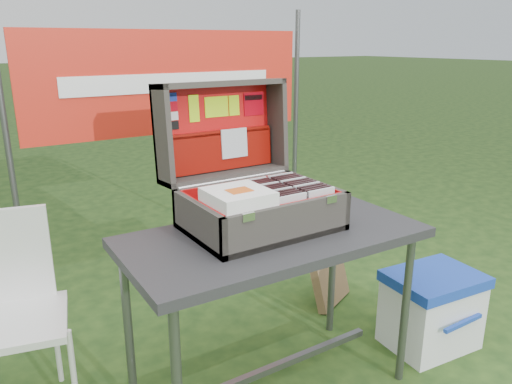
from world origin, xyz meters
TOP-DOWN VIEW (x-y plane):
  - table at (-0.03, 0.07)m, footprint 1.24×0.64m
  - table_top at (-0.03, 0.07)m, footprint 1.24×0.64m
  - table_leg_fr at (0.52, -0.17)m, footprint 0.04×0.04m
  - table_leg_bl at (-0.58, 0.32)m, footprint 0.04×0.04m
  - table_leg_br at (0.52, 0.32)m, footprint 0.04×0.04m
  - table_brace at (-0.03, 0.07)m, footprint 1.08×0.03m
  - suitcase at (-0.04, 0.21)m, footprint 0.60×0.59m
  - suitcase_base_bottom at (-0.04, 0.15)m, footprint 0.60×0.43m
  - suitcase_base_wall_front at (-0.04, -0.05)m, footprint 0.60×0.02m
  - suitcase_base_wall_back at (-0.04, 0.35)m, footprint 0.60×0.02m
  - suitcase_base_wall_left at (-0.33, 0.15)m, footprint 0.02×0.43m
  - suitcase_base_wall_right at (0.24, 0.15)m, footprint 0.02×0.43m
  - suitcase_liner_floor at (-0.04, 0.15)m, footprint 0.55×0.38m
  - suitcase_latch_left at (-0.24, -0.07)m, footprint 0.05×0.01m
  - suitcase_latch_right at (0.15, -0.07)m, footprint 0.05×0.01m
  - suitcase_hinge at (-0.04, 0.36)m, footprint 0.54×0.02m
  - suitcase_lid_back at (-0.04, 0.53)m, footprint 0.60×0.05m
  - suitcase_lid_rim_far at (-0.04, 0.47)m, footprint 0.60×0.16m
  - suitcase_lid_rim_near at (-0.04, 0.44)m, footprint 0.60×0.16m
  - suitcase_lid_rim_left at (-0.33, 0.46)m, footprint 0.02×0.19m
  - suitcase_lid_rim_right at (0.24, 0.46)m, footprint 0.02×0.19m
  - suitcase_lid_liner at (-0.04, 0.51)m, footprint 0.55×0.03m
  - suitcase_liner_wall_front at (-0.04, -0.04)m, footprint 0.55×0.01m
  - suitcase_liner_wall_back at (-0.04, 0.34)m, footprint 0.55×0.01m
  - suitcase_liner_wall_left at (-0.32, 0.15)m, footprint 0.01×0.38m
  - suitcase_liner_wall_right at (0.23, 0.15)m, footprint 0.01×0.38m
  - suitcase_lid_pocket at (-0.04, 0.49)m, footprint 0.53×0.04m
  - suitcase_pocket_edge at (-0.04, 0.49)m, footprint 0.52×0.02m
  - suitcase_pocket_cd at (0.02, 0.47)m, footprint 0.13×0.02m
  - lid_sticker_cc_a at (-0.26, 0.52)m, footprint 0.06×0.01m
  - lid_sticker_cc_b at (-0.26, 0.51)m, footprint 0.06×0.01m
  - lid_sticker_cc_c at (-0.26, 0.51)m, footprint 0.06×0.01m
  - lid_sticker_cc_d at (-0.26, 0.51)m, footprint 0.06×0.01m
  - lid_card_neon_tall at (-0.16, 0.51)m, footprint 0.05×0.01m
  - lid_card_neon_main at (-0.04, 0.51)m, footprint 0.12×0.01m
  - lid_card_neon_small at (0.05, 0.51)m, footprint 0.05×0.01m
  - lid_sticker_band at (0.15, 0.51)m, footprint 0.11×0.01m
  - lid_sticker_band_bar at (0.15, 0.51)m, footprint 0.10×0.00m
  - cd_left_0 at (-0.01, -0.02)m, footprint 0.13×0.01m
  - cd_left_1 at (-0.01, 0.01)m, footprint 0.13×0.01m
  - cd_left_2 at (-0.01, 0.03)m, footprint 0.13×0.01m
  - cd_left_3 at (-0.01, 0.05)m, footprint 0.13×0.01m
  - cd_left_4 at (-0.01, 0.08)m, footprint 0.13×0.01m
  - cd_left_5 at (-0.01, 0.10)m, footprint 0.13×0.01m
  - cd_left_6 at (-0.01, 0.12)m, footprint 0.13×0.01m
  - cd_left_7 at (-0.01, 0.15)m, footprint 0.13×0.01m
  - cd_left_8 at (-0.01, 0.17)m, footprint 0.13×0.01m
  - cd_left_9 at (-0.01, 0.19)m, footprint 0.13×0.01m
  - cd_left_10 at (-0.01, 0.22)m, footprint 0.13×0.01m
  - cd_left_11 at (-0.01, 0.24)m, footprint 0.13×0.01m
  - cd_left_12 at (-0.01, 0.27)m, footprint 0.13×0.01m
  - cd_right_0 at (0.14, -0.02)m, footprint 0.13×0.01m
  - cd_right_1 at (0.14, 0.01)m, footprint 0.13×0.01m
  - cd_right_2 at (0.14, 0.03)m, footprint 0.13×0.01m
  - cd_right_3 at (0.14, 0.05)m, footprint 0.13×0.01m
  - cd_right_4 at (0.14, 0.08)m, footprint 0.13×0.01m
  - cd_right_5 at (0.14, 0.10)m, footprint 0.13×0.01m
  - cd_right_6 at (0.14, 0.12)m, footprint 0.13×0.01m
  - cd_right_7 at (0.14, 0.15)m, footprint 0.13×0.01m
  - cd_right_8 at (0.14, 0.17)m, footprint 0.13×0.01m
  - cd_right_9 at (0.14, 0.19)m, footprint 0.13×0.01m
  - cd_right_10 at (0.14, 0.22)m, footprint 0.13×0.01m
  - cd_right_11 at (0.14, 0.24)m, footprint 0.13×0.01m
  - cd_right_12 at (0.14, 0.27)m, footprint 0.13×0.01m
  - songbook_0 at (-0.20, 0.07)m, footprint 0.22×0.22m
  - songbook_1 at (-0.20, 0.07)m, footprint 0.22×0.22m
  - songbook_2 at (-0.20, 0.07)m, footprint 0.22×0.22m
  - songbook_3 at (-0.20, 0.07)m, footprint 0.22×0.22m
  - songbook_4 at (-0.20, 0.07)m, footprint 0.22×0.22m
  - songbook_5 at (-0.20, 0.07)m, footprint 0.22×0.22m
  - songbook_6 at (-0.20, 0.07)m, footprint 0.22×0.22m
  - songbook_7 at (-0.20, 0.07)m, footprint 0.22×0.22m
  - songbook_8 at (-0.20, 0.07)m, footprint 0.22×0.22m
  - songbook_9 at (-0.20, 0.07)m, footprint 0.22×0.22m
  - songbook_graphic at (-0.20, 0.06)m, footprint 0.09×0.07m
  - cooler at (0.87, -0.06)m, footprint 0.48×0.39m
  - cooler_body at (0.87, -0.06)m, footprint 0.46×0.36m
  - cooler_lid at (0.87, -0.06)m, footprint 0.48×0.39m
  - cooler_handle at (0.87, -0.24)m, footprint 0.27×0.02m
  - chair at (-0.98, 0.50)m, footprint 0.48×0.51m
  - chair_seat at (-0.98, 0.50)m, footprint 0.47×0.47m
  - chair_backrest at (-0.98, 0.69)m, footprint 0.39×0.12m
  - chair_leg_fr at (-0.81, 0.33)m, footprint 0.02×0.02m
  - chair_leg_br at (-0.81, 0.67)m, footprint 0.02×0.02m
  - chair_upright_right at (-0.81, 0.69)m, footprint 0.02×0.02m
  - cardboard_box at (0.72, 0.56)m, footprint 0.36×0.26m
  - banner_post_left at (-0.85, 1.10)m, footprint 0.03×0.03m
  - banner_post_right at (0.85, 1.10)m, footprint 0.03×0.03m
  - banner at (0.00, 1.09)m, footprint 1.60×0.02m
  - banner_text at (0.00, 1.08)m, footprint 1.20×0.00m

SIDE VIEW (x-z plane):
  - table_brace at x=-0.03m, z-range 0.10..0.14m
  - cooler_body at x=0.87m, z-range 0.00..0.35m
  - cardboard_box at x=0.72m, z-range 0.00..0.35m
  - cooler at x=0.87m, z-range 0.00..0.40m
  - cooler_handle at x=0.87m, z-range 0.21..0.23m
  - chair_leg_fr at x=-0.81m, z-range 0.00..0.44m
  - chair_leg_br at x=-0.81m, z-range 0.00..0.44m
  - table_leg_fr at x=0.52m, z-range 0.00..0.73m
  - table_leg_bl at x=-0.58m, z-range 0.00..0.73m
  - table_leg_br at x=0.52m, z-range 0.00..0.73m
  - cooler_lid at x=0.87m, z-range 0.35..0.40m
  - table at x=-0.03m, z-range 0.00..0.77m
  - chair at x=-0.98m, z-range 0.00..0.86m
  - chair_seat at x=-0.98m, z-range 0.43..0.46m
  - chair_upright_right at x=-0.81m, z-range 0.44..0.85m
  - chair_backrest at x=-0.98m, z-range 0.45..0.86m
  - table_top at x=-0.03m, z-range 0.73..0.77m
  - suitcase_base_bottom at x=-0.04m, z-range 0.77..0.79m
  - suitcase_liner_floor at x=-0.04m, z-range 0.79..0.80m
  - suitcase_base_wall_front at x=-0.04m, z-range 0.77..0.93m
  - suitcase_base_wall_back at x=-0.04m, z-range 0.77..0.93m
  - suitcase_base_wall_left at x=-0.33m, z-range 0.77..0.93m
  - suitcase_base_wall_right at x=0.24m, z-range 0.77..0.93m
  - banner_post_left at x=-0.85m, z-range 0.00..1.70m
  - banner_post_right at x=0.85m, z-range 0.00..1.70m
  - suitcase_liner_wall_front at x=-0.04m, z-range 0.79..0.93m
  - suitcase_liner_wall_back at x=-0.04m, z-range 0.79..0.93m
  - suitcase_liner_wall_left at x=-0.32m, z-range 0.79..0.93m
  - suitcase_liner_wall_right at x=0.23m, z-range 0.79..0.93m
  - cd_left_0 at x=-0.01m, z-range 0.80..0.95m
  - cd_left_1 at x=-0.01m, z-range 0.80..0.95m
  - cd_left_2 at x=-0.01m, z-range 0.80..0.95m
  - cd_left_3 at x=-0.01m, z-range 0.80..0.95m
  - cd_left_4 at x=-0.01m, z-range 0.80..0.95m
  - cd_left_5 at x=-0.01m, z-range 0.80..0.95m
  - cd_left_6 at x=-0.01m, z-range 0.80..0.95m
  - cd_left_7 at x=-0.01m, z-range 0.80..0.95m
  - cd_left_8 at x=-0.01m, z-range 0.80..0.95m
  - cd_left_9 at x=-0.01m, z-range 0.80..0.95m
  - cd_left_10 at x=-0.01m, z-range 0.80..0.95m
  - cd_left_11 at x=-0.01m, z-range 0.80..0.95m
  - cd_left_12 at x=-0.01m, z-range 0.80..0.95m
  - cd_right_0 at x=0.14m, z-range 0.80..0.95m
  - cd_right_1 at x=0.14m, z-range 0.80..0.95m
  - cd_right_2 at x=0.14m, z-range 0.80..0.95m
  - cd_right_3 at x=0.14m, z-range 0.80..0.95m
  - cd_right_4 at x=0.14m, z-range 0.80..0.95m
  - cd_right_5 at x=0.14m, z-range 0.80..0.95m
  - cd_right_6 at x=0.14m, z-range 0.80..0.95m
  - cd_right_7 at x=0.14m, z-range 0.80..0.95m
  - cd_right_8 at x=0.14m, z-range 0.80..0.95m
  - cd_right_9 at x=0.14m, z-range 0.80..0.95m
  - cd_right_10 at x=0.14m, z-range 0.80..0.95m
  - cd_right_11 at x=0.14m, z-range 0.80..0.95m
  - cd_right_12 at x=0.14m, z-range 0.80..0.95m
  - suitcase_latch_left at x=-0.24m, z-range 0.90..0.93m
  - suitcase_latch_right at x=0.15m, z-range 0.90..0.93m
  - suitcase_hinge at x=-0.04m, z-range 0.92..0.94m
  - songbook_0 at x=-0.20m, z-range 0.93..0.93m
  - suitcase_lid_rim_near at x=-0.04m, z-range 0.92..0.95m
  - songbook_1 at x=-0.20m, z-range 0.93..0.94m
  - songbook_2 at x=-0.20m, z-range 0.94..0.94m
  - songbook_3 at x=-0.20m, z-range 0.94..0.95m
  - songbook_4 at x=-0.20m, z-range 0.95..0.95m
  - songbook_5 at x=-0.20m, z-range 0.95..0.96m
  - songbook_6 at x=-0.20m, z-range 0.96..0.96m
  - songbook_7 at x=-0.20m, z-range 0.96..0.97m
  - songbook_8 at x=-0.20m, z-range 0.97..0.97m
  - songbook_9 at x=-0.20m, z-range 0.97..0.98m
  - songbook_graphic at x=-0.20m, z-range 0.98..0.98m
  - suitcase_lid_pocket at x=-0.04m, z-range 0.95..1.12m
  - suitcase at x=-0.04m, z-range 0.77..1.35m
  - suitcase_pocket_cd at x=0.02m, z-range 1.00..1.13m
  - suitcase_pocket_edge at x=-0.04m, z-range 1.11..1.13m
  - suitcase_lid_back at x=-0.04m, z-range 0.92..1.34m
  - suitcase_lid_liner at x=-0.04m, z-range 0.94..1.32m
  - suitcase_lid_rim_left at x=-0.33m, z-range 0.92..1.35m
  - suitcase_lid_rim_right at x=0.24m, z-range 0.92..1.35m
  - lid_sticker_cc_d at x=-0.26m, z-range 1.15..1.19m
  - lid_sticker_cc_c at x=-0.26m, z-range 1.19..1.23m
  - lid_card_neon_tall at x=-0.16m, z-range 1.17..1.29m
  - lid_card_neon_main at x=-0.04m, z-range 1.19..1.28m
  - lid_card_neon_small at x=0.05m, z-range 1.19..1.28m
  - lid_sticker_band at x=0.15m, z-range 1.18..1.29m
  - lid_sticker_cc_b at x=-0.26m, z-range 1.23..1.26m
  - lid_sticker_band_bar at x=0.15m, z-range 1.25..1.27m
  - lid_sticker_cc_a at x=-0.26m, z-range 1.27..1.30m
  - banner at x=0.00m, z-range 1.02..1.58m
  - banner_text at x=0.00m, z-range 1.25..1.35m
  - suitcase_lid_rim_far at x=-0.04m, z-range 1.32..1.35m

